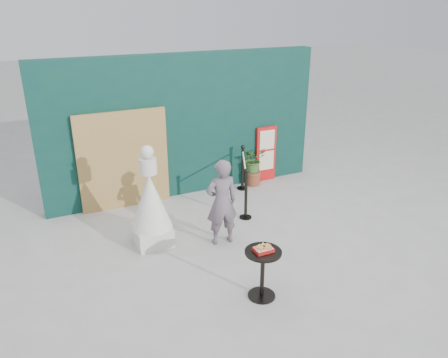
# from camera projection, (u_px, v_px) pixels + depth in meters

# --- Properties ---
(ground) EXTENTS (60.00, 60.00, 0.00)m
(ground) POSITION_uv_depth(u_px,v_px,m) (255.00, 260.00, 7.18)
(ground) COLOR #ADAAA5
(ground) RESTS_ON ground
(back_wall) EXTENTS (6.00, 0.30, 3.00)m
(back_wall) POSITION_uv_depth(u_px,v_px,m) (185.00, 126.00, 9.25)
(back_wall) COLOR #0A2F2F
(back_wall) RESTS_ON ground
(bamboo_fence) EXTENTS (1.80, 0.08, 2.00)m
(bamboo_fence) POSITION_uv_depth(u_px,v_px,m) (124.00, 160.00, 8.71)
(bamboo_fence) COLOR tan
(bamboo_fence) RESTS_ON ground
(woman) EXTENTS (0.58, 0.40, 1.54)m
(woman) POSITION_uv_depth(u_px,v_px,m) (222.00, 202.00, 7.43)
(woman) COLOR #665864
(woman) RESTS_ON ground
(menu_board) EXTENTS (0.50, 0.07, 1.30)m
(menu_board) POSITION_uv_depth(u_px,v_px,m) (266.00, 154.00, 10.15)
(menu_board) COLOR red
(menu_board) RESTS_ON ground
(statue) EXTENTS (0.70, 0.70, 1.80)m
(statue) POSITION_uv_depth(u_px,v_px,m) (151.00, 205.00, 7.40)
(statue) COLOR silver
(statue) RESTS_ON ground
(cafe_table) EXTENTS (0.52, 0.52, 0.75)m
(cafe_table) POSITION_uv_depth(u_px,v_px,m) (263.00, 267.00, 6.12)
(cafe_table) COLOR black
(cafe_table) RESTS_ON ground
(food_basket) EXTENTS (0.26, 0.19, 0.11)m
(food_basket) POSITION_uv_depth(u_px,v_px,m) (263.00, 249.00, 6.01)
(food_basket) COLOR #AA1812
(food_basket) RESTS_ON cafe_table
(planter) EXTENTS (0.54, 0.47, 0.92)m
(planter) POSITION_uv_depth(u_px,v_px,m) (253.00, 163.00, 9.94)
(planter) COLOR brown
(planter) RESTS_ON ground
(stanchion_barrier) EXTENTS (0.84, 1.54, 1.03)m
(stanchion_barrier) POSITION_uv_depth(u_px,v_px,m) (244.00, 181.00, 9.06)
(stanchion_barrier) COLOR black
(stanchion_barrier) RESTS_ON ground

